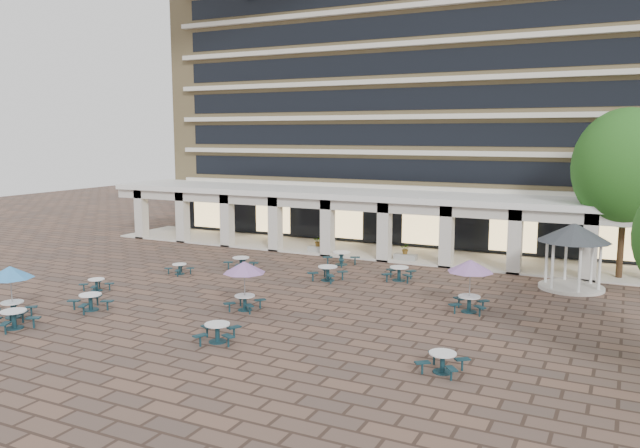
{
  "coord_description": "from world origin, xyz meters",
  "views": [
    {
      "loc": [
        16.51,
        -26.35,
        8.46
      ],
      "look_at": [
        1.96,
        3.0,
        3.72
      ],
      "focal_mm": 35.0,
      "sensor_mm": 36.0,
      "label": 1
    }
  ],
  "objects_px": {
    "picnic_table_1": "(14,318)",
    "gazebo": "(574,240)",
    "picnic_table_0": "(90,301)",
    "picnic_table_2": "(217,331)",
    "planter_right": "(405,255)",
    "planter_left": "(318,246)"
  },
  "relations": [
    {
      "from": "picnic_table_2",
      "to": "picnic_table_1",
      "type": "bearing_deg",
      "value": 172.48
    },
    {
      "from": "picnic_table_1",
      "to": "gazebo",
      "type": "distance_m",
      "value": 28.27
    },
    {
      "from": "picnic_table_1",
      "to": "planter_right",
      "type": "distance_m",
      "value": 24.05
    },
    {
      "from": "picnic_table_2",
      "to": "gazebo",
      "type": "xyz_separation_m",
      "value": [
        12.24,
        15.97,
        2.26
      ]
    },
    {
      "from": "picnic_table_2",
      "to": "planter_left",
      "type": "xyz_separation_m",
      "value": [
        -4.88,
        19.07,
        0.03
      ]
    },
    {
      "from": "picnic_table_0",
      "to": "gazebo",
      "type": "xyz_separation_m",
      "value": [
        20.5,
        14.85,
        2.26
      ]
    },
    {
      "from": "picnic_table_0",
      "to": "picnic_table_2",
      "type": "bearing_deg",
      "value": 13.33
    },
    {
      "from": "picnic_table_1",
      "to": "picnic_table_2",
      "type": "height_order",
      "value": "picnic_table_1"
    },
    {
      "from": "planter_left",
      "to": "picnic_table_0",
      "type": "bearing_deg",
      "value": -100.68
    },
    {
      "from": "gazebo",
      "to": "planter_right",
      "type": "bearing_deg",
      "value": 163.73
    },
    {
      "from": "picnic_table_2",
      "to": "planter_right",
      "type": "height_order",
      "value": "planter_right"
    },
    {
      "from": "picnic_table_1",
      "to": "planter_left",
      "type": "bearing_deg",
      "value": 95.95
    },
    {
      "from": "picnic_table_0",
      "to": "planter_left",
      "type": "distance_m",
      "value": 18.26
    },
    {
      "from": "picnic_table_1",
      "to": "picnic_table_0",
      "type": "bearing_deg",
      "value": 94.52
    },
    {
      "from": "picnic_table_0",
      "to": "gazebo",
      "type": "height_order",
      "value": "gazebo"
    },
    {
      "from": "picnic_table_1",
      "to": "planter_left",
      "type": "height_order",
      "value": "planter_left"
    },
    {
      "from": "gazebo",
      "to": "planter_right",
      "type": "relative_size",
      "value": 2.6
    },
    {
      "from": "gazebo",
      "to": "planter_left",
      "type": "distance_m",
      "value": 17.54
    },
    {
      "from": "picnic_table_0",
      "to": "gazebo",
      "type": "distance_m",
      "value": 25.42
    },
    {
      "from": "picnic_table_0",
      "to": "picnic_table_2",
      "type": "xyz_separation_m",
      "value": [
        8.27,
        -1.12,
        -0.01
      ]
    },
    {
      "from": "planter_right",
      "to": "picnic_table_1",
      "type": "bearing_deg",
      "value": -116.39
    },
    {
      "from": "picnic_table_1",
      "to": "planter_right",
      "type": "height_order",
      "value": "planter_right"
    }
  ]
}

